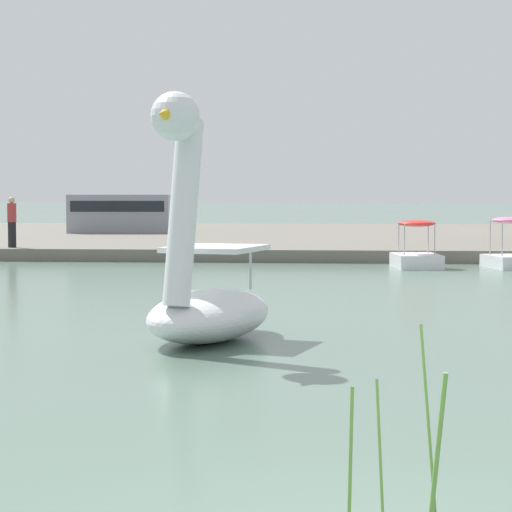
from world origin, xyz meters
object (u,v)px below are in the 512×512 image
(pedal_boat_red, at_px, (416,253))
(pedal_boat_pink, at_px, (509,252))
(person_on_path, at_px, (12,221))
(swan_boat, at_px, (205,289))
(parked_van, at_px, (120,212))

(pedal_boat_red, height_order, pedal_boat_pink, pedal_boat_pink)
(person_on_path, bearing_deg, swan_boat, -64.41)
(pedal_boat_red, relative_size, pedal_boat_pink, 1.09)
(swan_boat, height_order, person_on_path, swan_boat)
(pedal_boat_red, xyz_separation_m, person_on_path, (-13.13, 2.66, 0.86))
(pedal_boat_pink, bearing_deg, pedal_boat_red, -177.39)
(pedal_boat_pink, distance_m, person_on_path, 16.09)
(pedal_boat_pink, distance_m, parked_van, 21.31)
(person_on_path, height_order, parked_van, parked_van)
(parked_van, bearing_deg, person_on_path, -94.27)
(swan_boat, bearing_deg, pedal_boat_pink, 66.45)
(pedal_boat_red, xyz_separation_m, parked_van, (-12.19, 15.31, 0.91))
(person_on_path, bearing_deg, parked_van, 85.73)
(person_on_path, distance_m, parked_van, 12.69)
(swan_boat, relative_size, person_on_path, 2.17)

